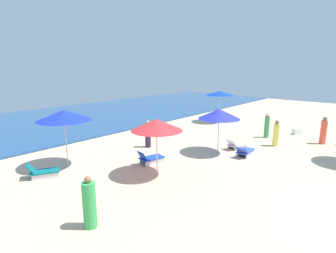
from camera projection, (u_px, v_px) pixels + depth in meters
ocean at (39, 123)px, 22.22m from camera, size 60.00×14.72×0.12m
umbrella_1 at (219, 114)px, 14.45m from camera, size 2.23×2.23×2.43m
lounge_chair_1_0 at (236, 145)px, 15.55m from camera, size 1.36×0.87×0.60m
lounge_chair_1_1 at (245, 151)px, 14.33m from camera, size 1.46×0.71×0.61m
umbrella_2 at (157, 125)px, 11.43m from camera, size 2.22×2.22×2.47m
lounge_chair_2_0 at (150, 158)px, 13.14m from camera, size 1.34×0.88×0.69m
umbrella_3 at (64, 115)px, 12.37m from camera, size 2.45×2.45×2.69m
lounge_chair_3_0 at (42, 172)px, 11.56m from camera, size 1.42×1.10×0.66m
umbrella_5 at (220, 93)px, 22.51m from camera, size 2.32×2.32×2.64m
beachgoer_0 at (89, 204)px, 7.87m from camera, size 0.48×0.48×1.60m
beachgoer_1 at (267, 126)px, 17.89m from camera, size 0.44×0.44×1.65m
beachgoer_2 at (324, 131)px, 16.41m from camera, size 0.47×0.47×1.70m
beachgoer_3 at (276, 134)px, 15.99m from camera, size 0.37×0.37×1.56m
beachgoer_5 at (148, 135)px, 15.76m from camera, size 0.36×0.36×1.59m
cooler_box_0 at (297, 132)px, 18.82m from camera, size 0.66×0.60×0.40m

